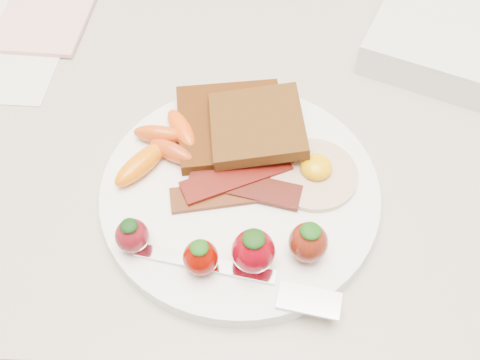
{
  "coord_description": "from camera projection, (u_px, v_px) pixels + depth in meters",
  "views": [
    {
      "loc": [
        0.01,
        1.27,
        1.34
      ],
      "look_at": [
        0.01,
        1.56,
        0.93
      ],
      "focal_mm": 40.0,
      "sensor_mm": 36.0,
      "label": 1
    }
  ],
  "objects": [
    {
      "name": "toast_upper",
      "position": [
        257.0,
        125.0,
        0.53
      ],
      "size": [
        0.1,
        0.1,
        0.02
      ],
      "primitive_type": "cube",
      "rotation": [
        0.0,
        -0.1,
        0.1
      ],
      "color": "black",
      "rests_on": "toast_lower"
    },
    {
      "name": "baby_carrots",
      "position": [
        162.0,
        146.0,
        0.53
      ],
      "size": [
        0.09,
        0.11,
        0.02
      ],
      "color": "#C64811",
      "rests_on": "plate"
    },
    {
      "name": "bacon_strips",
      "position": [
        236.0,
        185.0,
        0.51
      ],
      "size": [
        0.13,
        0.08,
        0.01
      ],
      "color": "#3E110A",
      "rests_on": "plate"
    },
    {
      "name": "strawberries",
      "position": [
        236.0,
        247.0,
        0.45
      ],
      "size": [
        0.18,
        0.05,
        0.05
      ],
      "color": "maroon",
      "rests_on": "plate"
    },
    {
      "name": "fried_egg",
      "position": [
        314.0,
        172.0,
        0.52
      ],
      "size": [
        0.11,
        0.11,
        0.02
      ],
      "color": "silver",
      "rests_on": "plate"
    },
    {
      "name": "fork",
      "position": [
        251.0,
        280.0,
        0.45
      ],
      "size": [
        0.18,
        0.07,
        0.0
      ],
      "color": "white",
      "rests_on": "plate"
    },
    {
      "name": "paper_sheet",
      "position": [
        3.0,
        42.0,
        0.66
      ],
      "size": [
        0.17,
        0.22,
        0.0
      ],
      "primitive_type": "cube",
      "rotation": [
        0.0,
        0.0,
        -0.05
      ],
      "color": "silver",
      "rests_on": "counter"
    },
    {
      "name": "notepad",
      "position": [
        47.0,
        12.0,
        0.69
      ],
      "size": [
        0.12,
        0.17,
        0.01
      ],
      "primitive_type": "cube",
      "rotation": [
        0.0,
        0.0,
        -0.08
      ],
      "color": "#E2A4A4",
      "rests_on": "paper_sheet"
    },
    {
      "name": "plate",
      "position": [
        240.0,
        191.0,
        0.52
      ],
      "size": [
        0.27,
        0.27,
        0.02
      ],
      "primitive_type": "cylinder",
      "color": "white",
      "rests_on": "counter"
    },
    {
      "name": "toast_lower",
      "position": [
        232.0,
        125.0,
        0.55
      ],
      "size": [
        0.12,
        0.12,
        0.01
      ],
      "primitive_type": "cube",
      "rotation": [
        0.0,
        0.0,
        0.13
      ],
      "color": "black",
      "rests_on": "plate"
    },
    {
      "name": "counter",
      "position": [
        238.0,
        273.0,
        0.97
      ],
      "size": [
        2.0,
        0.6,
        0.9
      ],
      "primitive_type": "cube",
      "color": "gray",
      "rests_on": "ground"
    }
  ]
}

